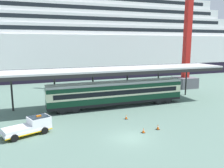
# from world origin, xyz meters

# --- Properties ---
(ground_plane) EXTENTS (400.00, 400.00, 0.00)m
(ground_plane) POSITION_xyz_m (0.00, 0.00, 0.00)
(ground_plane) COLOR slate
(platform_canopy) EXTENTS (38.00, 6.21, 6.22)m
(platform_canopy) POSITION_xyz_m (3.19, 12.65, 5.94)
(platform_canopy) COLOR #BABABA
(platform_canopy) RESTS_ON ground
(train_carriage) EXTENTS (22.31, 2.81, 4.11)m
(train_carriage) POSITION_xyz_m (3.19, 12.19, 2.31)
(train_carriage) COLOR black
(train_carriage) RESTS_ON ground
(service_truck) EXTENTS (5.58, 3.64, 2.02)m
(service_truck) POSITION_xyz_m (-10.16, 4.93, 0.99)
(service_truck) COLOR white
(service_truck) RESTS_ON ground
(traffic_cone_near) EXTENTS (0.36, 0.36, 0.59)m
(traffic_cone_near) POSITION_xyz_m (2.01, 0.80, 0.29)
(traffic_cone_near) COLOR black
(traffic_cone_near) RESTS_ON ground
(traffic_cone_mid) EXTENTS (0.36, 0.36, 0.67)m
(traffic_cone_mid) POSITION_xyz_m (2.06, 5.92, 0.33)
(traffic_cone_mid) COLOR black
(traffic_cone_mid) RESTS_ON ground
(traffic_cone_far) EXTENTS (0.36, 0.36, 0.65)m
(traffic_cone_far) POSITION_xyz_m (4.12, 1.11, 0.32)
(traffic_cone_far) COLOR black
(traffic_cone_far) RESTS_ON ground
(dockside_crane) EXTENTS (12.90, 4.40, 58.64)m
(dockside_crane) POSITION_xyz_m (24.23, 21.87, 18.55)
(dockside_crane) COLOR #595960
(dockside_crane) RESTS_ON ground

